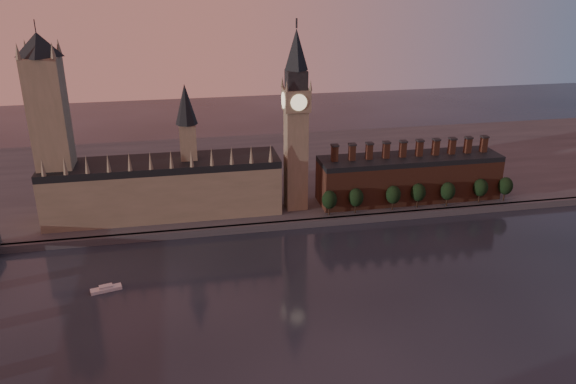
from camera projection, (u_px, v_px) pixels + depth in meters
The scene contains 14 objects.
ground at pixel (327, 320), 230.94m from camera, with size 900.00×900.00×0.00m, color black.
north_bank at pixel (262, 173), 392.72m from camera, with size 900.00×182.00×4.00m.
palace_of_westminster at pixel (165, 185), 316.27m from camera, with size 130.00×30.30×74.00m.
victoria_tower at pixel (51, 125), 292.59m from camera, with size 24.00×24.00×108.00m.
big_ben at pixel (296, 120), 312.33m from camera, with size 15.00×15.00×107.00m.
chimney_block at pixel (409, 177), 339.26m from camera, with size 110.00×25.00×37.00m.
embankment_tree_0 at pixel (329, 200), 316.99m from camera, with size 8.60×8.60×14.88m.
embankment_tree_1 at pixel (356, 198), 320.10m from camera, with size 8.60×8.60×14.88m.
embankment_tree_2 at pixel (393, 195), 324.05m from camera, with size 8.60×8.60×14.88m.
embankment_tree_3 at pixel (418, 192), 327.47m from camera, with size 8.60×8.60×14.88m.
embankment_tree_4 at pixel (448, 191), 329.40m from camera, with size 8.60×8.60×14.88m.
embankment_tree_5 at pixel (481, 188), 334.69m from camera, with size 8.60×8.60×14.88m.
embankment_tree_6 at pixel (506, 186), 337.33m from camera, with size 8.60×8.60×14.88m.
river_boat at pixel (106, 289), 251.73m from camera, with size 14.03×7.00×2.70m.
Camera 1 is at (-53.66, -188.73, 133.69)m, focal length 35.00 mm.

